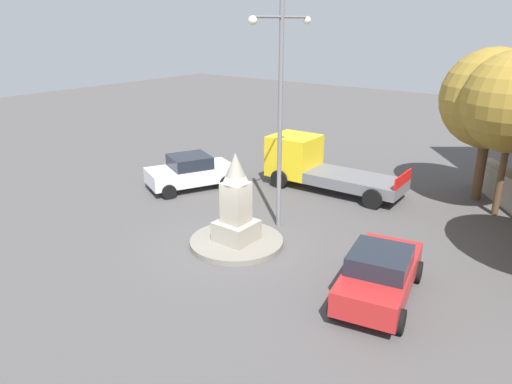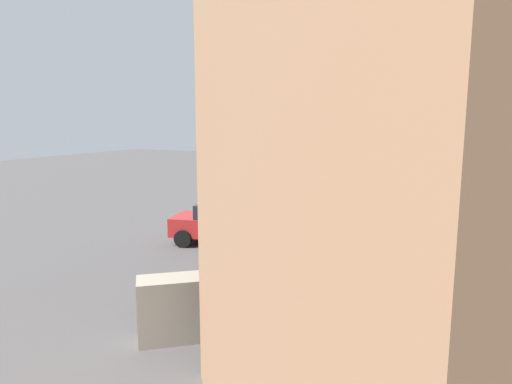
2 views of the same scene
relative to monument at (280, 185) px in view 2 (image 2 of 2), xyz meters
name	(u,v)px [view 2 (image 2 of 2)]	position (x,y,z in m)	size (l,w,h in m)	color
ground_plane	(280,216)	(0.00, 0.00, -1.51)	(80.00, 80.00, 0.00)	#4F4C4C
traffic_island	(280,214)	(0.00, 0.00, -1.41)	(3.23, 3.23, 0.20)	gray
monument	(280,185)	(0.00, 0.00, 0.00)	(1.25, 1.25, 3.09)	#9E9687
streetlamp	(326,115)	(-2.20, 0.22, 3.27)	(3.39, 0.28, 7.96)	slate
car_white_far_side	(370,189)	(-3.29, -5.46, -0.73)	(4.30, 3.31, 1.55)	silver
car_red_passing	(225,223)	(0.20, 5.29, -0.74)	(4.20, 2.52, 1.51)	#B22323
truck_yellow_parked_right	(437,201)	(-6.87, -0.95, -0.44)	(2.46, 6.36, 2.28)	yellow
stone_boundary_wall	(417,285)	(-6.77, 8.92, -0.84)	(12.82, 0.70, 1.34)	#9E9687
tree_near_wall	(301,156)	(-4.09, 9.69, 2.19)	(4.46, 4.46, 5.95)	brown
tree_mid_cluster	(498,122)	(-8.37, 6.45, 2.96)	(3.78, 3.78, 6.38)	brown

